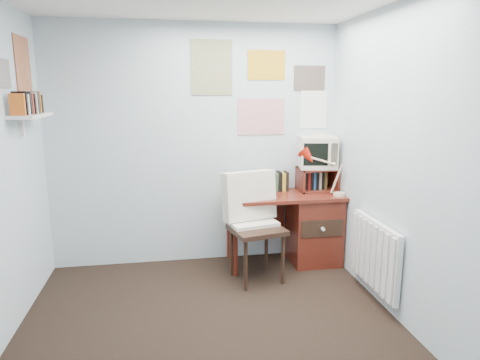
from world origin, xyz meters
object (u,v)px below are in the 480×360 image
(desk_chair, at_px, (257,230))
(wall_shelf, at_px, (31,116))
(crt_tv, at_px, (317,151))
(tv_riser, at_px, (317,179))
(desk, at_px, (308,225))
(desk_lamp, at_px, (340,175))
(radiator, at_px, (375,254))

(desk_chair, bearing_deg, wall_shelf, 168.36)
(crt_tv, bearing_deg, tv_riser, -73.82)
(desk, distance_m, tv_riser, 0.51)
(wall_shelf, bearing_deg, tv_riser, 10.32)
(desk, bearing_deg, wall_shelf, -171.60)
(desk_chair, relative_size, desk_lamp, 2.34)
(radiator, bearing_deg, desk_lamp, 92.08)
(radiator, bearing_deg, desk, 107.24)
(desk_chair, height_order, tv_riser, desk_chair)
(tv_riser, xyz_separation_m, crt_tv, (-0.00, 0.02, 0.31))
(tv_riser, bearing_deg, crt_tv, 96.29)
(radiator, bearing_deg, wall_shelf, 169.11)
(desk_lamp, bearing_deg, radiator, -95.38)
(desk, bearing_deg, desk_chair, -151.11)
(crt_tv, distance_m, radiator, 1.32)
(desk, height_order, desk_lamp, desk_lamp)
(desk_chair, xyz_separation_m, radiator, (0.93, -0.58, -0.09))
(desk, xyz_separation_m, radiator, (0.29, -0.93, 0.01))
(desk_chair, height_order, radiator, desk_chair)
(crt_tv, bearing_deg, desk_chair, -137.54)
(desk, relative_size, desk_lamp, 2.75)
(desk, xyz_separation_m, crt_tv, (0.12, 0.13, 0.79))
(desk, xyz_separation_m, wall_shelf, (-2.57, -0.38, 1.21))
(radiator, bearing_deg, desk_chair, 148.31)
(desk_chair, relative_size, radiator, 1.28)
(desk_lamp, height_order, wall_shelf, wall_shelf)
(desk_lamp, xyz_separation_m, crt_tv, (-0.14, 0.29, 0.21))
(desk_lamp, bearing_deg, desk_chair, -175.44)
(desk, distance_m, crt_tv, 0.81)
(desk, relative_size, radiator, 1.50)
(tv_riser, relative_size, wall_shelf, 0.65)
(desk, relative_size, desk_chair, 1.17)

